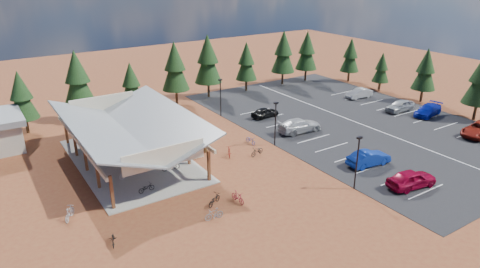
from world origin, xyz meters
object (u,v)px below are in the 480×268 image
bike_2 (99,148)px  bike_13 (214,214)px  bike_9 (70,213)px  lamp_post_2 (221,95)px  bike_15 (229,152)px  car_1 (369,158)px  bike_4 (171,166)px  car_3 (300,125)px  bike_7 (131,130)px  trash_bin_1 (194,151)px  bike_12 (214,200)px  car_9 (359,93)px  bike_6 (137,148)px  bike_5 (176,160)px  trash_bin_0 (205,148)px  car_0 (412,179)px  bike_3 (107,141)px  bike_8 (113,239)px  lamp_post_0 (357,159)px  car_4 (265,112)px  car_7 (428,110)px  lamp_post_1 (275,121)px  bike_11 (238,197)px  bike_16 (257,151)px  bike_pavilion (129,126)px  car_6 (480,129)px  car_8 (400,106)px  bike_0 (146,188)px  bike_14 (251,140)px

bike_2 → bike_13: bike_2 is taller
bike_9 → lamp_post_2: bearing=-113.7°
bike_15 → car_1: bearing=165.7°
lamp_post_2 → bike_4: (-12.62, -11.54, -2.40)m
bike_15 → car_3: bearing=-145.2°
lamp_post_2 → bike_7: (-12.50, 0.17, -2.43)m
bike_7 → trash_bin_1: bearing=-144.8°
bike_12 → bike_4: bearing=-27.1°
car_9 → bike_13: bearing=-59.9°
bike_6 → car_1: car_1 is taller
bike_5 → bike_12: bike_5 is taller
trash_bin_0 → bike_4: bearing=-155.8°
bike_6 → car_0: bearing=-142.7°
bike_3 → bike_9: bike_9 is taller
bike_8 → bike_2: bearing=93.9°
bike_8 → bike_13: (7.84, -1.20, 0.08)m
bike_7 → car_0: bearing=-132.6°
lamp_post_0 → car_4: (4.68, 20.30, -2.27)m
bike_3 → car_7: (39.65, -13.56, 0.23)m
bike_2 → bike_4: bike_4 is taller
lamp_post_1 → car_9: 23.48m
car_3 → car_4: bearing=7.5°
bike_5 → bike_11: 9.74m
bike_16 → trash_bin_0: bearing=-149.1°
bike_4 → bike_7: 11.71m
bike_pavilion → car_4: bearing=9.5°
car_3 → car_4: (-0.40, 6.61, -0.15)m
trash_bin_0 → bike_11: size_ratio=0.52×
car_1 → bike_7: bearing=44.6°
car_6 → car_8: (-0.40, 11.17, -0.01)m
bike_16 → car_0: (7.82, -13.50, 0.38)m
car_0 → car_4: 22.93m
lamp_post_2 → car_1: 22.00m
bike_8 → bike_15: (15.23, 8.47, 0.12)m
car_6 → bike_0: bearing=-108.6°
trash_bin_1 → bike_5: (-2.56, -1.17, 0.11)m
trash_bin_1 → bike_9: size_ratio=0.49×
trash_bin_0 → car_0: car_0 is taller
bike_11 → bike_14: 13.07m
car_3 → lamp_post_2: bearing=30.2°
lamp_post_0 → bike_8: size_ratio=3.31×
bike_16 → bike_8: bearing=-85.3°
bike_13 → car_6: 35.68m
trash_bin_0 → car_6: bearing=-24.8°
bike_9 → bike_pavilion: bearing=-101.9°
bike_2 → car_4: (21.96, -0.55, 0.15)m
bike_pavilion → car_0: bike_pavilion is taller
bike_9 → car_7: car_7 is taller
bike_11 → car_4: size_ratio=0.44×
lamp_post_2 → bike_6: lamp_post_2 is taller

